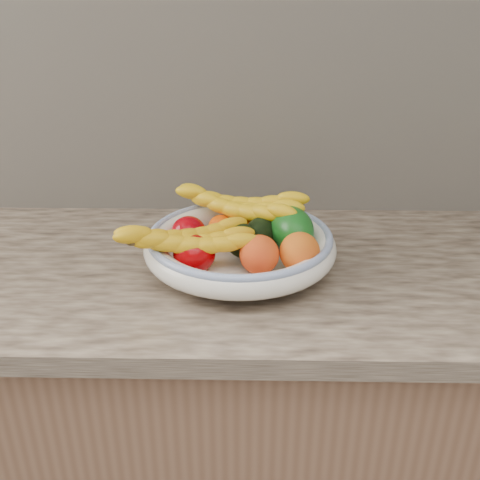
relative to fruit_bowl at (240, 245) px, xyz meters
name	(u,v)px	position (x,y,z in m)	size (l,w,h in m)	color
kitchen_counter	(240,418)	(0.00, 0.03, -0.48)	(2.44, 0.66, 1.40)	brown
fruit_bowl	(240,245)	(0.00, 0.00, 0.00)	(0.39, 0.39, 0.08)	white
clementine_back_left	(221,227)	(-0.04, 0.08, 0.01)	(0.05, 0.05, 0.05)	#FF5605
clementine_back_right	(248,225)	(0.02, 0.09, 0.01)	(0.06, 0.06, 0.05)	#DB5004
clementine_back_mid	(236,230)	(-0.01, 0.07, 0.01)	(0.05, 0.05, 0.05)	#FF5605
tomato_left	(189,232)	(-0.11, 0.04, 0.01)	(0.07, 0.07, 0.06)	#A20009
tomato_near_left	(194,254)	(-0.09, -0.07, 0.01)	(0.08, 0.08, 0.07)	#A00003
avocado_center	(242,240)	(0.00, -0.01, 0.02)	(0.07, 0.10, 0.07)	black
avocado_right	(262,232)	(0.04, 0.03, 0.02)	(0.06, 0.09, 0.06)	black
green_mango	(291,229)	(0.10, 0.02, 0.03)	(0.08, 0.13, 0.09)	#0F5113
peach_front	(259,255)	(0.04, -0.08, 0.02)	(0.08, 0.08, 0.08)	orange
peach_right	(300,252)	(0.11, -0.07, 0.02)	(0.08, 0.08, 0.08)	orange
banana_bunch_back	(238,209)	(-0.01, 0.10, 0.04)	(0.31, 0.11, 0.09)	yellow
banana_bunch_front	(187,243)	(-0.10, -0.06, 0.03)	(0.28, 0.11, 0.08)	yellow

